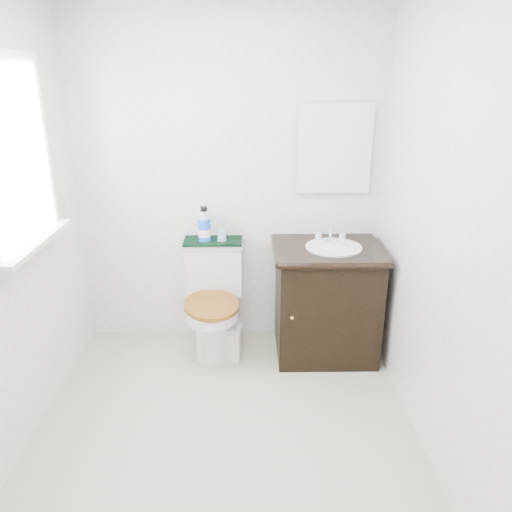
{
  "coord_description": "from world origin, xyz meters",
  "views": [
    {
      "loc": [
        0.14,
        -2.35,
        1.95
      ],
      "look_at": [
        0.19,
        0.75,
        0.81
      ],
      "focal_mm": 35.0,
      "sensor_mm": 36.0,
      "label": 1
    }
  ],
  "objects_px": {
    "toilet": "(214,305)",
    "vanity": "(326,297)",
    "mouthwash_bottle": "(204,225)",
    "trash_bin": "(229,342)",
    "cup": "(222,235)"
  },
  "relations": [
    {
      "from": "mouthwash_bottle",
      "to": "vanity",
      "type": "bearing_deg",
      "value": -11.04
    },
    {
      "from": "vanity",
      "to": "trash_bin",
      "type": "distance_m",
      "value": 0.77
    },
    {
      "from": "toilet",
      "to": "vanity",
      "type": "distance_m",
      "value": 0.82
    },
    {
      "from": "trash_bin",
      "to": "mouthwash_bottle",
      "type": "xyz_separation_m",
      "value": [
        -0.17,
        0.27,
        0.79
      ]
    },
    {
      "from": "vanity",
      "to": "mouthwash_bottle",
      "type": "height_order",
      "value": "mouthwash_bottle"
    },
    {
      "from": "vanity",
      "to": "cup",
      "type": "xyz_separation_m",
      "value": [
        -0.75,
        0.17,
        0.42
      ]
    },
    {
      "from": "toilet",
      "to": "cup",
      "type": "distance_m",
      "value": 0.52
    },
    {
      "from": "toilet",
      "to": "vanity",
      "type": "relative_size",
      "value": 0.86
    },
    {
      "from": "vanity",
      "to": "mouthwash_bottle",
      "type": "xyz_separation_m",
      "value": [
        -0.87,
        0.17,
        0.49
      ]
    },
    {
      "from": "toilet",
      "to": "trash_bin",
      "type": "relative_size",
      "value": 3.06
    },
    {
      "from": "vanity",
      "to": "trash_bin",
      "type": "height_order",
      "value": "vanity"
    },
    {
      "from": "toilet",
      "to": "mouthwash_bottle",
      "type": "height_order",
      "value": "mouthwash_bottle"
    },
    {
      "from": "trash_bin",
      "to": "mouthwash_bottle",
      "type": "bearing_deg",
      "value": 122.37
    },
    {
      "from": "trash_bin",
      "to": "toilet",
      "type": "bearing_deg",
      "value": 124.61
    },
    {
      "from": "toilet",
      "to": "vanity",
      "type": "height_order",
      "value": "vanity"
    }
  ]
}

